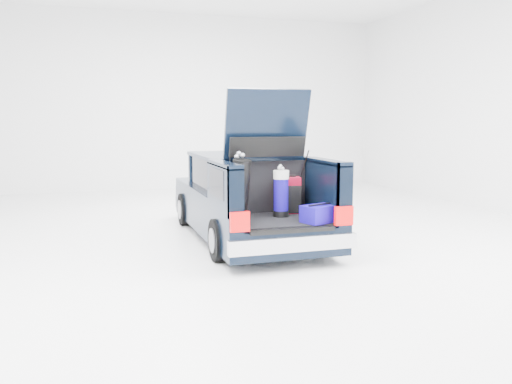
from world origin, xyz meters
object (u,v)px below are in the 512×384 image
object	(u,v)px
red_suitcase	(288,195)
blue_duffel	(320,214)
car	(245,198)
black_golf_bag	(240,189)
blue_golf_bag	(281,193)

from	to	relation	value
red_suitcase	blue_duffel	world-z (taller)	red_suitcase
car	black_golf_bag	size ratio (longest dim) A/B	4.80
blue_golf_bag	blue_duffel	xyz separation A→B (m)	(0.37, -0.57, -0.23)
car	blue_golf_bag	world-z (taller)	car
car	blue_golf_bag	bearing A→B (deg)	-84.91
car	black_golf_bag	xyz separation A→B (m)	(-0.50, -1.43, 0.36)
red_suitcase	blue_duffel	bearing A→B (deg)	-68.01
blue_duffel	car	bearing A→B (deg)	83.43
black_golf_bag	blue_golf_bag	distance (m)	0.63
black_golf_bag	blue_golf_bag	bearing A→B (deg)	-23.33
black_golf_bag	blue_duffel	bearing A→B (deg)	-53.22
car	blue_duffel	bearing A→B (deg)	-76.01
blue_golf_bag	blue_duffel	world-z (taller)	blue_golf_bag
car	red_suitcase	xyz separation A→B (m)	(0.34, -1.19, 0.20)
blue_duffel	red_suitcase	bearing A→B (deg)	80.77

